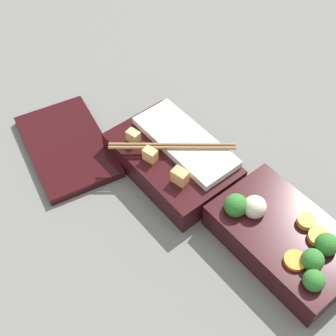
# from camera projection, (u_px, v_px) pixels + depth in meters

# --- Properties ---
(ground_plane) EXTENTS (3.00, 3.00, 0.00)m
(ground_plane) POSITION_uv_depth(u_px,v_px,m) (217.00, 206.00, 0.73)
(ground_plane) COLOR slate
(bento_tray_vegetable) EXTENTS (0.21, 0.13, 0.07)m
(bento_tray_vegetable) POSITION_uv_depth(u_px,v_px,m) (284.00, 238.00, 0.66)
(bento_tray_vegetable) COLOR black
(bento_tray_vegetable) RESTS_ON ground_plane
(bento_tray_rice) EXTENTS (0.21, 0.16, 0.07)m
(bento_tray_rice) POSITION_uv_depth(u_px,v_px,m) (173.00, 159.00, 0.75)
(bento_tray_rice) COLOR black
(bento_tray_rice) RESTS_ON ground_plane
(bento_lid) EXTENTS (0.22, 0.16, 0.01)m
(bento_lid) POSITION_uv_depth(u_px,v_px,m) (67.00, 146.00, 0.79)
(bento_lid) COLOR black
(bento_lid) RESTS_ON ground_plane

